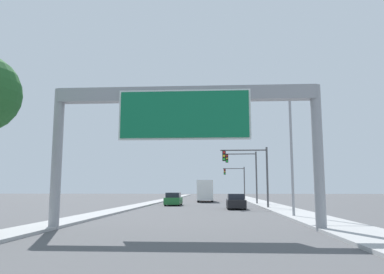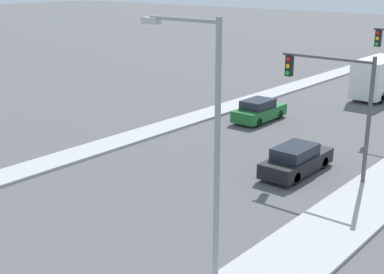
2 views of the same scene
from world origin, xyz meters
TOP-DOWN VIEW (x-y plane):
  - sidewalk_right at (7.75, 60.00)m, footprint 3.00×120.00m
  - median_strip_left at (-7.25, 60.00)m, footprint 2.00×120.00m
  - sign_gantry at (0.00, 17.90)m, footprint 13.41×0.73m
  - car_mid_left at (-3.50, 44.64)m, footprint 1.81×4.35m
  - car_near_center at (3.50, 37.30)m, footprint 1.76×4.73m
  - truck_box_primary at (0.00, 57.52)m, footprint 2.32×8.19m
  - traffic_light_near_intersection at (5.22, 38.00)m, footprint 4.81×0.32m
  - traffic_light_mid_block at (5.51, 48.00)m, footprint 4.15×0.32m
  - traffic_light_far_intersection at (5.50, 68.00)m, footprint 3.92×0.32m
  - street_lamp_right at (6.47, 26.17)m, footprint 2.97×0.28m

SIDE VIEW (x-z plane):
  - sidewalk_right at x=7.75m, z-range 0.00..0.15m
  - median_strip_left at x=-7.25m, z-range 0.00..0.15m
  - car_near_center at x=3.50m, z-range -0.04..1.45m
  - car_mid_left at x=-3.50m, z-range -0.05..1.48m
  - truck_box_primary at x=0.00m, z-range 0.03..3.26m
  - traffic_light_far_intersection at x=5.50m, z-range 1.01..6.92m
  - traffic_light_near_intersection at x=5.22m, z-range 1.11..7.30m
  - traffic_light_mid_block at x=5.51m, z-range 1.12..7.84m
  - street_lamp_right at x=6.47m, z-range 0.83..9.47m
  - sign_gantry at x=0.00m, z-range 1.95..8.99m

